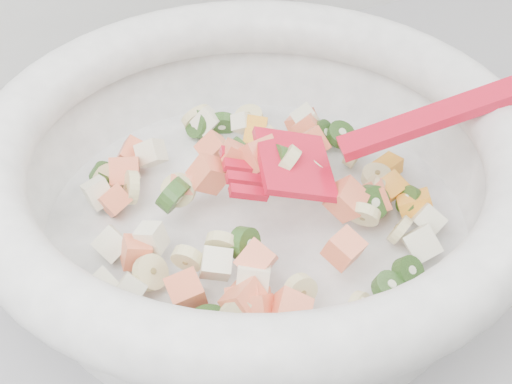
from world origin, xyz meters
name	(u,v)px	position (x,y,z in m)	size (l,w,h in m)	color
mixing_bowl	(256,178)	(0.12, 1.44, 0.96)	(0.47, 0.41, 0.14)	white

